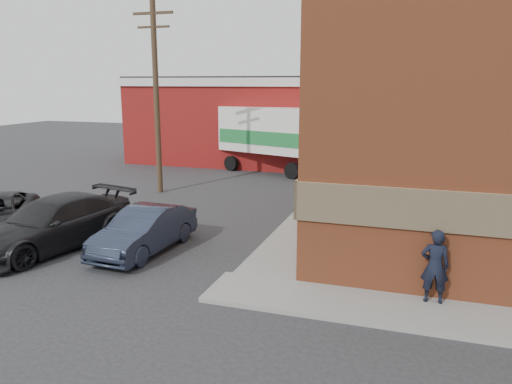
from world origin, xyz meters
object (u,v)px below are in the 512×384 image
Objects in this scene: suv_b at (53,224)px; man at (435,266)px; sedan at (145,230)px; box_truck at (281,136)px; warehouse at (259,119)px; utility_pole at (156,93)px.

man is at bearing 9.86° from suv_b.
man reaches higher than suv_b.
box_truck reaches higher than sedan.
suv_b is (-2.98, -0.59, 0.11)m from sedan.
warehouse is at bearing 100.09° from sedan.
suv_b is (0.86, -8.50, -3.93)m from utility_pole.
suv_b is (-11.55, 0.75, -0.20)m from man.
man reaches higher than sedan.
box_truck is (0.37, 14.67, 1.51)m from sedan.
warehouse reaches higher than sedan.
sedan is 14.75m from box_truck.
man is at bearing -36.72° from utility_pole.
box_truck is (2.71, -4.24, -0.61)m from warehouse.
warehouse is at bearing 101.69° from suv_b.
suv_b is 15.69m from box_truck.
utility_pole is at bearing -97.77° from warehouse.
man is 18.03m from box_truck.
warehouse reaches higher than box_truck.
man is 0.32× the size of suv_b.
utility_pole is 15.91m from man.
box_truck is at bearing 58.11° from utility_pole.
utility_pole reaches higher than warehouse.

